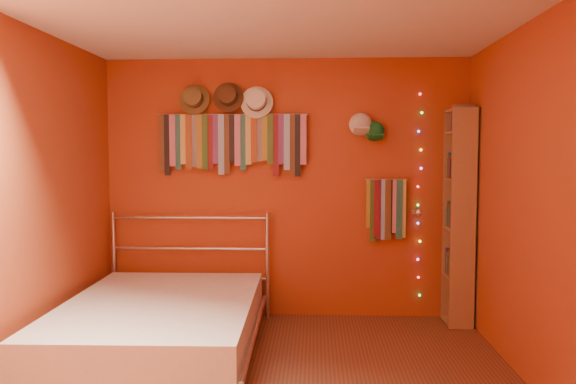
# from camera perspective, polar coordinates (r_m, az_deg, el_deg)

# --- Properties ---
(back_wall) EXTENTS (3.50, 0.02, 2.50)m
(back_wall) POSITION_cam_1_polar(r_m,az_deg,el_deg) (5.46, -0.21, 0.37)
(back_wall) COLOR maroon
(back_wall) RESTS_ON ground
(right_wall) EXTENTS (0.02, 3.50, 2.50)m
(right_wall) POSITION_cam_1_polar(r_m,az_deg,el_deg) (3.99, 24.36, -1.32)
(right_wall) COLOR maroon
(right_wall) RESTS_ON ground
(left_wall) EXTENTS (0.02, 3.50, 2.50)m
(left_wall) POSITION_cam_1_polar(r_m,az_deg,el_deg) (4.23, -26.00, -1.09)
(left_wall) COLOR maroon
(left_wall) RESTS_ON ground
(ceiling) EXTENTS (3.50, 3.50, 0.02)m
(ceiling) POSITION_cam_1_polar(r_m,az_deg,el_deg) (3.81, -1.65, 17.74)
(ceiling) COLOR white
(ceiling) RESTS_ON back_wall
(tie_rack) EXTENTS (1.45, 0.03, 0.60)m
(tie_rack) POSITION_cam_1_polar(r_m,az_deg,el_deg) (5.43, -5.73, 5.23)
(tie_rack) COLOR silver
(tie_rack) RESTS_ON back_wall
(small_tie_rack) EXTENTS (0.40, 0.03, 0.60)m
(small_tie_rack) POSITION_cam_1_polar(r_m,az_deg,el_deg) (5.44, 9.94, -1.57)
(small_tie_rack) COLOR silver
(small_tie_rack) RESTS_ON back_wall
(fedora_olive) EXTENTS (0.30, 0.16, 0.29)m
(fedora_olive) POSITION_cam_1_polar(r_m,az_deg,el_deg) (5.49, -9.57, 9.36)
(fedora_olive) COLOR brown
(fedora_olive) RESTS_ON back_wall
(fedora_brown) EXTENTS (0.29, 0.16, 0.29)m
(fedora_brown) POSITION_cam_1_polar(r_m,az_deg,el_deg) (5.43, -6.13, 9.65)
(fedora_brown) COLOR #4A2E1A
(fedora_brown) RESTS_ON back_wall
(fedora_white) EXTENTS (0.31, 0.17, 0.31)m
(fedora_white) POSITION_cam_1_polar(r_m,az_deg,el_deg) (5.39, -3.24, 9.21)
(fedora_white) COLOR white
(fedora_white) RESTS_ON back_wall
(cap_white) EXTENTS (0.20, 0.25, 0.20)m
(cap_white) POSITION_cam_1_polar(r_m,az_deg,el_deg) (5.41, 7.38, 6.81)
(cap_white) COLOR silver
(cap_white) RESTS_ON back_wall
(cap_green) EXTENTS (0.18, 0.23, 0.18)m
(cap_green) POSITION_cam_1_polar(r_m,az_deg,el_deg) (5.42, 8.80, 6.09)
(cap_green) COLOR #1A792F
(cap_green) RESTS_ON back_wall
(fairy_lights) EXTENTS (0.06, 0.02, 1.95)m
(fairy_lights) POSITION_cam_1_polar(r_m,az_deg,el_deg) (5.51, 13.20, -0.38)
(fairy_lights) COLOR #FF3333
(fairy_lights) RESTS_ON back_wall
(reading_lamp) EXTENTS (0.07, 0.32, 0.09)m
(reading_lamp) POSITION_cam_1_polar(r_m,az_deg,el_deg) (5.31, 13.07, -1.99)
(reading_lamp) COLOR silver
(reading_lamp) RESTS_ON back_wall
(bookshelf) EXTENTS (0.25, 0.34, 2.00)m
(bookshelf) POSITION_cam_1_polar(r_m,az_deg,el_deg) (5.43, 17.43, -2.29)
(bookshelf) COLOR #8F6040
(bookshelf) RESTS_ON ground
(bed) EXTENTS (1.59, 2.13, 1.02)m
(bed) POSITION_cam_1_polar(r_m,az_deg,el_deg) (4.64, -12.84, -13.12)
(bed) COLOR silver
(bed) RESTS_ON ground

